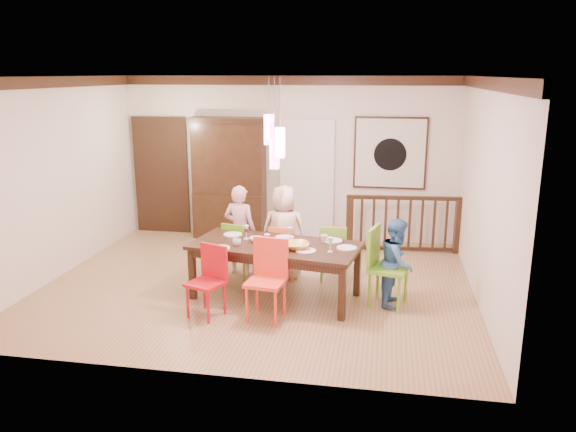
% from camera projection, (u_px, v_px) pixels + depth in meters
% --- Properties ---
extents(floor, '(6.00, 6.00, 0.00)m').
position_uv_depth(floor, '(258.00, 285.00, 8.04)').
color(floor, '#967548').
rests_on(floor, ground).
extents(ceiling, '(6.00, 6.00, 0.00)m').
position_uv_depth(ceiling, '(255.00, 77.00, 7.32)').
color(ceiling, white).
rests_on(ceiling, wall_back).
extents(wall_back, '(6.00, 0.00, 6.00)m').
position_uv_depth(wall_back, '(288.00, 159.00, 10.07)').
color(wall_back, beige).
rests_on(wall_back, floor).
extents(wall_left, '(0.00, 5.00, 5.00)m').
position_uv_depth(wall_left, '(56.00, 179.00, 8.19)').
color(wall_left, beige).
rests_on(wall_left, floor).
extents(wall_right, '(0.00, 5.00, 5.00)m').
position_uv_depth(wall_right, '(485.00, 193.00, 7.18)').
color(wall_right, beige).
rests_on(wall_right, floor).
extents(crown_molding, '(6.00, 5.00, 0.16)m').
position_uv_depth(crown_molding, '(255.00, 83.00, 7.34)').
color(crown_molding, black).
rests_on(crown_molding, wall_back).
extents(panel_door, '(1.04, 0.07, 2.24)m').
position_uv_depth(panel_door, '(162.00, 177.00, 10.52)').
color(panel_door, black).
rests_on(panel_door, wall_back).
extents(white_doorway, '(0.97, 0.05, 2.22)m').
position_uv_depth(white_doorway, '(307.00, 182.00, 10.07)').
color(white_doorway, silver).
rests_on(white_doorway, wall_back).
extents(painting, '(1.25, 0.06, 1.25)m').
position_uv_depth(painting, '(390.00, 153.00, 9.69)').
color(painting, black).
rests_on(painting, wall_back).
extents(pendant_cluster, '(0.27, 0.21, 1.14)m').
position_uv_depth(pendant_cluster, '(275.00, 141.00, 7.08)').
color(pendant_cluster, '#F24888').
rests_on(pendant_cluster, ceiling).
extents(dining_table, '(2.34, 1.35, 0.75)m').
position_uv_depth(dining_table, '(275.00, 250.00, 7.44)').
color(dining_table, black).
rests_on(dining_table, floor).
extents(chair_far_left, '(0.45, 0.45, 0.84)m').
position_uv_depth(chair_far_left, '(239.00, 245.00, 8.27)').
color(chair_far_left, '#5E9F1C').
rests_on(chair_far_left, floor).
extents(chair_far_mid, '(0.39, 0.39, 0.82)m').
position_uv_depth(chair_far_mid, '(284.00, 248.00, 8.18)').
color(chair_far_mid, orange).
rests_on(chair_far_mid, floor).
extents(chair_far_right, '(0.41, 0.41, 0.85)m').
position_uv_depth(chair_far_right, '(333.00, 248.00, 8.11)').
color(chair_far_right, '#76AD35').
rests_on(chair_far_right, floor).
extents(chair_near_left, '(0.52, 0.52, 0.89)m').
position_uv_depth(chair_near_left, '(205.00, 278.00, 6.89)').
color(chair_near_left, red).
rests_on(chair_near_left, floor).
extents(chair_near_mid, '(0.50, 0.50, 0.99)m').
position_uv_depth(chair_near_mid, '(266.00, 276.00, 6.79)').
color(chair_near_mid, '#F34029').
rests_on(chair_near_mid, floor).
extents(chair_end_right, '(0.57, 0.57, 1.04)m').
position_uv_depth(chair_end_right, '(389.00, 262.00, 7.18)').
color(chair_end_right, '#6EB722').
rests_on(chair_end_right, floor).
extents(china_hutch, '(1.38, 0.46, 2.19)m').
position_uv_depth(china_hutch, '(229.00, 178.00, 10.14)').
color(china_hutch, black).
rests_on(china_hutch, floor).
extents(balustrade, '(1.94, 0.23, 0.96)m').
position_uv_depth(balustrade, '(404.00, 223.00, 9.43)').
color(balustrade, black).
rests_on(balustrade, floor).
extents(person_far_left, '(0.55, 0.41, 1.36)m').
position_uv_depth(person_far_left, '(240.00, 230.00, 8.32)').
color(person_far_left, '#FFC2D0').
rests_on(person_far_left, floor).
extents(person_far_mid, '(0.70, 0.48, 1.38)m').
position_uv_depth(person_far_mid, '(284.00, 232.00, 8.20)').
color(person_far_mid, beige).
rests_on(person_far_mid, floor).
extents(person_end_right, '(0.53, 0.63, 1.15)m').
position_uv_depth(person_end_right, '(397.00, 262.00, 7.24)').
color(person_end_right, teal).
rests_on(person_end_right, floor).
extents(serving_bowl, '(0.42, 0.42, 0.08)m').
position_uv_depth(serving_bowl, '(296.00, 246.00, 7.21)').
color(serving_bowl, gold).
rests_on(serving_bowl, dining_table).
extents(small_bowl, '(0.23, 0.23, 0.06)m').
position_uv_depth(small_bowl, '(257.00, 240.00, 7.51)').
color(small_bowl, white).
rests_on(small_bowl, dining_table).
extents(cup_left, '(0.15, 0.15, 0.09)m').
position_uv_depth(cup_left, '(237.00, 242.00, 7.35)').
color(cup_left, silver).
rests_on(cup_left, dining_table).
extents(cup_right, '(0.13, 0.13, 0.09)m').
position_uv_depth(cup_right, '(324.00, 238.00, 7.50)').
color(cup_right, silver).
rests_on(cup_right, dining_table).
extents(plate_far_left, '(0.26, 0.26, 0.01)m').
position_uv_depth(plate_far_left, '(233.00, 234.00, 7.83)').
color(plate_far_left, white).
rests_on(plate_far_left, dining_table).
extents(plate_far_mid, '(0.26, 0.26, 0.01)m').
position_uv_depth(plate_far_mid, '(285.00, 237.00, 7.69)').
color(plate_far_mid, white).
rests_on(plate_far_mid, dining_table).
extents(plate_far_right, '(0.26, 0.26, 0.01)m').
position_uv_depth(plate_far_right, '(333.00, 241.00, 7.54)').
color(plate_far_right, white).
rests_on(plate_far_right, dining_table).
extents(plate_near_left, '(0.26, 0.26, 0.01)m').
position_uv_depth(plate_near_left, '(220.00, 248.00, 7.22)').
color(plate_near_left, white).
rests_on(plate_near_left, dining_table).
extents(plate_near_mid, '(0.26, 0.26, 0.01)m').
position_uv_depth(plate_near_mid, '(306.00, 251.00, 7.11)').
color(plate_near_mid, white).
rests_on(plate_near_mid, dining_table).
extents(plate_end_right, '(0.26, 0.26, 0.01)m').
position_uv_depth(plate_end_right, '(347.00, 248.00, 7.23)').
color(plate_end_right, white).
rests_on(plate_end_right, dining_table).
extents(wine_glass_a, '(0.08, 0.08, 0.19)m').
position_uv_depth(wine_glass_a, '(246.00, 232.00, 7.63)').
color(wine_glass_a, '#590C19').
rests_on(wine_glass_a, dining_table).
extents(wine_glass_b, '(0.08, 0.08, 0.19)m').
position_uv_depth(wine_glass_b, '(290.00, 234.00, 7.53)').
color(wine_glass_b, silver).
rests_on(wine_glass_b, dining_table).
extents(wine_glass_c, '(0.08, 0.08, 0.19)m').
position_uv_depth(wine_glass_c, '(267.00, 241.00, 7.21)').
color(wine_glass_c, '#590C19').
rests_on(wine_glass_c, dining_table).
extents(wine_glass_d, '(0.08, 0.08, 0.19)m').
position_uv_depth(wine_glass_d, '(330.00, 245.00, 7.07)').
color(wine_glass_d, silver).
rests_on(wine_glass_d, dining_table).
extents(napkin, '(0.18, 0.14, 0.01)m').
position_uv_depth(napkin, '(262.00, 252.00, 7.07)').
color(napkin, '#D83359').
rests_on(napkin, dining_table).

